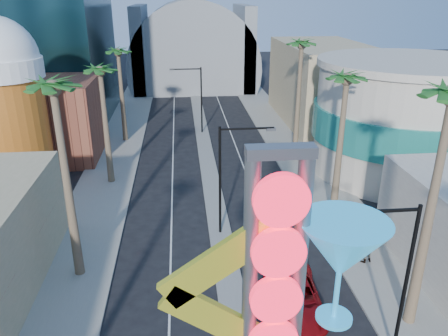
# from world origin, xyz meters

# --- Properties ---
(sidewalk_west) EXTENTS (5.00, 100.00, 0.15)m
(sidewalk_west) POSITION_xyz_m (-9.50, 35.00, 0.07)
(sidewalk_west) COLOR gray
(sidewalk_west) RESTS_ON ground
(sidewalk_east) EXTENTS (5.00, 100.00, 0.15)m
(sidewalk_east) POSITION_xyz_m (9.50, 35.00, 0.07)
(sidewalk_east) COLOR gray
(sidewalk_east) RESTS_ON ground
(median) EXTENTS (1.60, 84.00, 0.15)m
(median) POSITION_xyz_m (0.00, 38.00, 0.07)
(median) COLOR gray
(median) RESTS_ON ground
(brick_filler_west) EXTENTS (10.00, 10.00, 8.00)m
(brick_filler_west) POSITION_xyz_m (-16.00, 38.00, 4.00)
(brick_filler_west) COLOR brown
(brick_filler_west) RESTS_ON ground
(filler_east) EXTENTS (10.00, 20.00, 10.00)m
(filler_east) POSITION_xyz_m (16.00, 48.00, 5.00)
(filler_east) COLOR tan
(filler_east) RESTS_ON ground
(beer_mug) EXTENTS (7.00, 7.00, 14.50)m
(beer_mug) POSITION_xyz_m (-17.00, 30.00, 7.84)
(beer_mug) COLOR #AF5A17
(beer_mug) RESTS_ON ground
(turquoise_building) EXTENTS (16.60, 16.60, 10.60)m
(turquoise_building) POSITION_xyz_m (18.00, 30.00, 5.25)
(turquoise_building) COLOR #B5A899
(turquoise_building) RESTS_ON ground
(canopy) EXTENTS (22.00, 16.00, 22.00)m
(canopy) POSITION_xyz_m (0.00, 72.00, 4.31)
(canopy) COLOR slate
(canopy) RESTS_ON ground
(neon_sign) EXTENTS (6.53, 2.60, 12.55)m
(neon_sign) POSITION_xyz_m (0.82, 2.96, 7.31)
(neon_sign) COLOR gray
(neon_sign) RESTS_ON ground
(streetlight_0) EXTENTS (3.79, 0.25, 8.00)m
(streetlight_0) POSITION_xyz_m (0.55, 20.00, 4.88)
(streetlight_0) COLOR black
(streetlight_0) RESTS_ON ground
(streetlight_1) EXTENTS (3.79, 0.25, 8.00)m
(streetlight_1) POSITION_xyz_m (-0.55, 44.00, 4.88)
(streetlight_1) COLOR black
(streetlight_1) RESTS_ON ground
(streetlight_2) EXTENTS (3.45, 0.25, 8.00)m
(streetlight_2) POSITION_xyz_m (6.72, 8.00, 4.83)
(streetlight_2) COLOR black
(streetlight_2) RESTS_ON ground
(palm_1) EXTENTS (2.40, 2.40, 12.70)m
(palm_1) POSITION_xyz_m (-9.00, 16.00, 10.82)
(palm_1) COLOR brown
(palm_1) RESTS_ON ground
(palm_2) EXTENTS (2.40, 2.40, 11.20)m
(palm_2) POSITION_xyz_m (-9.00, 30.00, 9.48)
(palm_2) COLOR brown
(palm_2) RESTS_ON ground
(palm_3) EXTENTS (2.40, 2.40, 11.20)m
(palm_3) POSITION_xyz_m (-9.00, 42.00, 9.48)
(palm_3) COLOR brown
(palm_3) RESTS_ON ground
(palm_6) EXTENTS (2.40, 2.40, 11.70)m
(palm_6) POSITION_xyz_m (9.00, 22.00, 9.93)
(palm_6) COLOR brown
(palm_6) RESTS_ON ground
(palm_7) EXTENTS (2.40, 2.40, 12.70)m
(palm_7) POSITION_xyz_m (9.00, 34.00, 10.82)
(palm_7) COLOR brown
(palm_7) RESTS_ON ground
(red_pickup) EXTENTS (3.16, 6.18, 1.67)m
(red_pickup) POSITION_xyz_m (3.27, 11.70, 0.84)
(red_pickup) COLOR maroon
(red_pickup) RESTS_ON ground
(pedestrian_b) EXTENTS (1.05, 0.90, 1.86)m
(pedestrian_b) POSITION_xyz_m (8.80, 15.41, 1.08)
(pedestrian_b) COLOR gray
(pedestrian_b) RESTS_ON sidewalk_east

